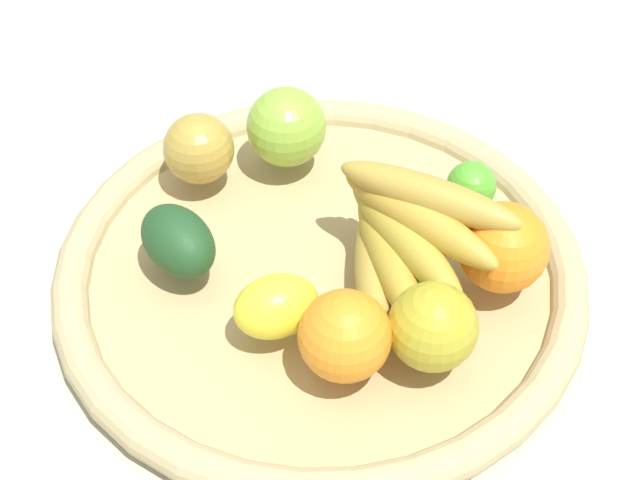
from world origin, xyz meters
name	(u,v)px	position (x,y,z in m)	size (l,w,h in m)	color
ground_plane	(320,283)	(0.00, 0.00, 0.00)	(2.40, 2.40, 0.00)	#BBB6A2
basket	(320,272)	(0.00, 0.00, 0.02)	(0.46, 0.46, 0.03)	tan
banana_bunch	(403,235)	(-0.05, 0.05, 0.08)	(0.16, 0.16, 0.09)	#A98F39
avocado	(178,241)	(0.11, -0.05, 0.06)	(0.08, 0.05, 0.05)	#1E4623
lime_0	(471,186)	(-0.15, 0.01, 0.06)	(0.04, 0.04, 0.04)	#50AC2E
orange_1	(345,336)	(0.04, 0.11, 0.07)	(0.07, 0.07, 0.07)	orange
apple_0	(286,127)	(-0.04, -0.13, 0.07)	(0.07, 0.07, 0.07)	#8AB63C
apple_2	(199,149)	(0.04, -0.14, 0.07)	(0.06, 0.06, 0.06)	#AF8E3A
lemon_0	(276,306)	(0.07, 0.05, 0.06)	(0.07, 0.05, 0.05)	yellow
orange_0	(503,247)	(-0.12, 0.09, 0.07)	(0.07, 0.07, 0.07)	orange
apple_1	(433,327)	(-0.02, 0.13, 0.07)	(0.07, 0.07, 0.07)	#AA9E28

